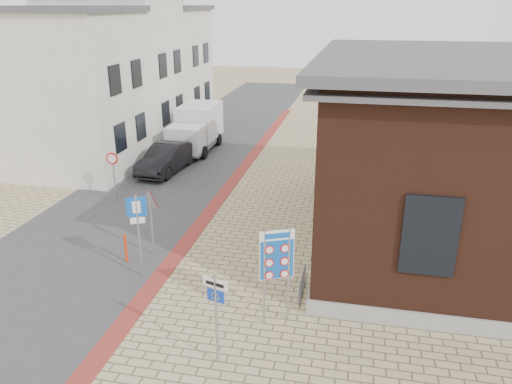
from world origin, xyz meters
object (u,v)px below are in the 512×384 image
Objects in this scene: sedan at (166,158)px; parking_sign at (138,221)px; box_truck at (196,128)px; border_sign at (277,257)px; bollard at (126,248)px; essen_sign at (216,305)px.

sedan is 1.56× the size of parking_sign.
sedan is 4.34m from box_truck.
box_truck is (0.26, 4.28, 0.64)m from sedan.
sedan is 1.59× the size of border_sign.
parking_sign reaches higher than box_truck.
box_truck is at bearing 98.48° from bollard.
border_sign is 2.32m from essen_sign.
box_truck is at bearing 91.00° from border_sign.
bollard is (2.09, -14.00, -0.85)m from box_truck.
sedan is at bearing -93.41° from box_truck.
box_truck is 1.78× the size of parking_sign.
parking_sign is 1.90m from bollard.
box_truck is 2.04× the size of essen_sign.
sedan is 10.00m from bollard.
border_sign reaches higher than essen_sign.
border_sign is (7.71, -16.30, 0.64)m from box_truck.
border_sign reaches higher than bollard.
bollard is at bearing 133.44° from border_sign.
essen_sign reaches higher than sedan.
border_sign reaches higher than box_truck.
bollard is (2.35, -9.72, -0.21)m from sedan.
box_truck reaches higher than essen_sign.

